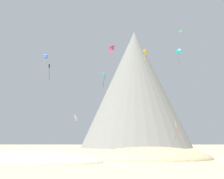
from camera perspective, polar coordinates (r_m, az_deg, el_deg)
ground_plane at (r=36.06m, az=-1.32°, el=-14.80°), size 400.00×400.00×0.00m
dune_foreground_left at (r=46.70m, az=7.83°, el=-13.72°), size 21.89×19.95×3.73m
dune_midground at (r=59.45m, az=-14.69°, el=-12.77°), size 20.92×18.30×1.71m
dune_back_low at (r=40.73m, az=-14.94°, el=-13.96°), size 22.33×18.47×3.02m
bush_near_right at (r=41.57m, az=-13.59°, el=-13.45°), size 2.86×2.86×0.71m
bush_scatter_east at (r=46.63m, az=-0.69°, el=-13.51°), size 3.44×3.44×0.50m
bush_near_left at (r=59.89m, az=15.20°, el=-12.28°), size 1.08×1.08×0.94m
bush_far_left at (r=58.03m, az=10.09°, el=-12.80°), size 2.79×2.79×0.42m
rock_massif at (r=122.93m, az=5.19°, el=-0.59°), size 58.64×58.64×51.97m
kite_green_high at (r=91.63m, az=13.82°, el=11.47°), size 0.84×0.63×0.91m
kite_cyan_mid at (r=89.79m, az=-1.60°, el=3.00°), size 1.35×1.45×4.99m
kite_magenta_high at (r=86.21m, az=-0.09°, el=8.42°), size 1.80×1.81×3.09m
kite_white_low at (r=87.50m, az=-7.35°, el=-5.69°), size 1.17×2.09×1.92m
kite_teal_high at (r=93.36m, az=13.33°, el=7.62°), size 1.70×1.53×5.16m
kite_gold_high at (r=89.41m, az=6.79°, el=7.66°), size 1.54×1.43×4.09m
kite_yellow_low at (r=56.87m, az=12.86°, el=-7.24°), size 0.34×0.87×3.84m
kite_pink_mid at (r=57.16m, az=-0.21°, el=7.72°), size 0.55×0.39×0.79m
kite_black_high at (r=91.37m, az=-12.66°, el=4.19°), size 0.41×0.91×5.32m
kite_blue_high at (r=102.13m, az=-13.35°, el=6.54°), size 1.11×1.21×4.10m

